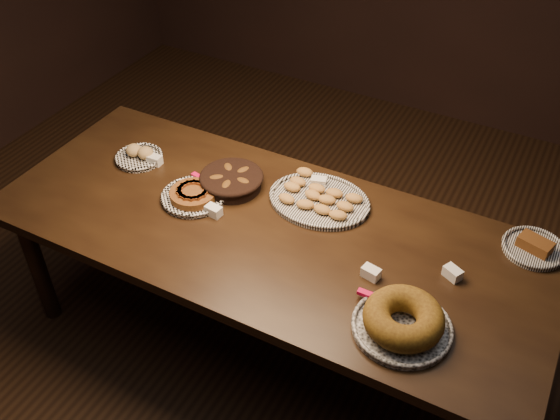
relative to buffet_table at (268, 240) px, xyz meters
The scene contains 9 objects.
ground 0.68m from the buffet_table, ahead, with size 5.00×5.00×0.00m, color black.
buffet_table is the anchor object (origin of this frame).
apple_tart_plate 0.40m from the buffet_table, behind, with size 0.32×0.29×0.06m.
madeleine_platter 0.29m from the buffet_table, 64.90° to the left, with size 0.46×0.37×0.05m.
bundt_cake_plate 0.74m from the buffet_table, 20.68° to the right, with size 0.38×0.36×0.11m.
croissant_basket 0.35m from the buffet_table, 149.33° to the left, with size 0.29×0.29×0.07m.
bread_roll_plate 0.81m from the buffet_table, 169.81° to the left, with size 0.23×0.23×0.07m.
loaf_plate 1.09m from the buffet_table, 20.43° to the left, with size 0.25×0.25×0.06m.
tent_cards 0.16m from the buffet_table, 51.36° to the left, with size 1.55×0.49×0.04m.
Camera 1 is at (0.98, -1.72, 2.50)m, focal length 40.00 mm.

